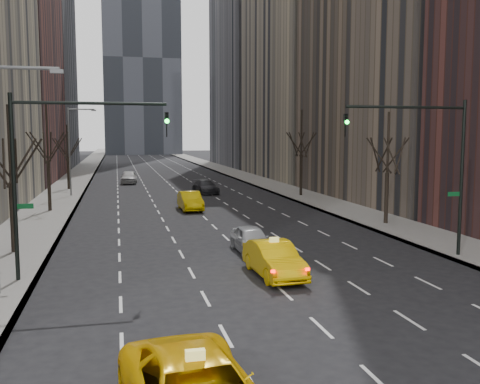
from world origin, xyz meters
TOP-DOWN VIEW (x-y plane):
  - ground at (0.00, 0.00)m, footprint 400.00×400.00m
  - sidewalk_left at (-12.25, 70.00)m, footprint 4.50×320.00m
  - sidewalk_right at (12.25, 70.00)m, footprint 4.50×320.00m
  - bld_left_deep at (-21.50, 96.00)m, footprint 14.00×30.00m
  - bld_right_far at (21.50, 64.00)m, footprint 14.00×28.00m
  - bld_right_deep at (21.50, 95.00)m, footprint 14.00×30.00m
  - tree_lw_b at (-12.00, 18.00)m, footprint 3.36×3.50m
  - tree_lw_c at (-12.00, 34.00)m, footprint 3.36×3.50m
  - tree_lw_d at (-12.00, 52.00)m, footprint 3.36×3.50m
  - tree_rw_b at (12.00, 22.00)m, footprint 3.36×3.50m
  - tree_rw_c at (12.00, 40.00)m, footprint 3.36×3.50m
  - traffic_mast_left at (-9.11, 12.00)m, footprint 6.69×0.39m
  - traffic_mast_right at (9.11, 12.00)m, footprint 6.69×0.39m
  - streetlight_near at (-10.84, 10.00)m, footprint 2.83×0.22m
  - streetlight_far at (-10.84, 45.00)m, footprint 2.83×0.22m
  - taxi_sedan at (0.32, 10.60)m, footprint 1.89×4.85m
  - silver_sedan_ahead at (0.52, 15.58)m, footprint 1.73×4.24m
  - far_taxi at (-0.52, 32.61)m, footprint 1.77×4.81m
  - far_suv_grey at (2.84, 45.10)m, footprint 2.60×5.20m
  - far_car_white at (-5.01, 59.01)m, footprint 2.38×5.10m

SIDE VIEW (x-z plane):
  - ground at x=0.00m, z-range 0.00..0.00m
  - sidewalk_left at x=-12.25m, z-range 0.00..0.15m
  - sidewalk_right at x=12.25m, z-range 0.00..0.15m
  - silver_sedan_ahead at x=0.52m, z-range 0.00..1.44m
  - far_suv_grey at x=2.84m, z-range 0.00..1.45m
  - far_taxi at x=-0.52m, z-range 0.00..1.57m
  - taxi_sedan at x=0.32m, z-range 0.00..1.57m
  - far_car_white at x=-5.01m, z-range 0.00..1.69m
  - tree_lw_d at x=-12.00m, z-range -0.12..7.24m
  - tree_lw_b at x=-12.00m, z-range -0.19..7.63m
  - tree_rw_b at x=12.00m, z-range -0.19..7.63m
  - tree_lw_c at x=-12.00m, z-range -0.33..8.41m
  - tree_rw_c at x=12.00m, z-range -0.33..8.41m
  - traffic_mast_left at x=-9.11m, z-range 1.49..9.49m
  - traffic_mast_right at x=9.11m, z-range 1.49..9.49m
  - streetlight_near at x=-10.84m, z-range 1.12..10.12m
  - streetlight_far at x=-10.84m, z-range 1.12..10.12m
  - bld_right_far at x=21.50m, z-range 0.00..50.00m
  - bld_right_deep at x=21.50m, z-range 0.00..58.00m
  - bld_left_deep at x=-21.50m, z-range 0.00..60.00m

